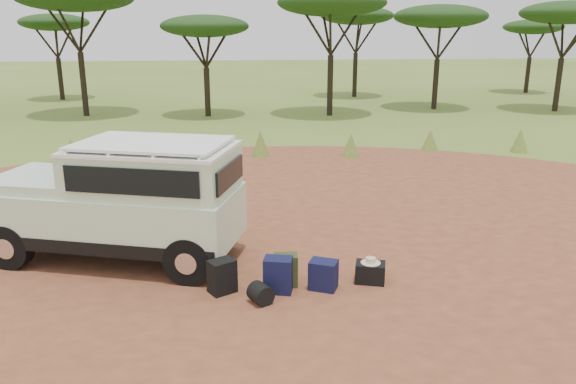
{
  "coord_description": "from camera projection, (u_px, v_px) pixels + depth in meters",
  "views": [
    {
      "loc": [
        -1.1,
        -9.68,
        4.12
      ],
      "look_at": [
        0.07,
        1.0,
        1.0
      ],
      "focal_mm": 35.0,
      "sensor_mm": 36.0,
      "label": 1
    }
  ],
  "objects": [
    {
      "name": "backpack_black",
      "position": [
        222.0,
        277.0,
        9.06
      ],
      "size": [
        0.51,
        0.47,
        0.56
      ],
      "primitive_type": "cube",
      "rotation": [
        0.0,
        0.0,
        0.52
      ],
      "color": "black",
      "rests_on": "ground"
    },
    {
      "name": "duffel_navy",
      "position": [
        323.0,
        275.0,
        9.19
      ],
      "size": [
        0.54,
        0.48,
        0.49
      ],
      "primitive_type": "cube",
      "rotation": [
        0.0,
        0.0,
        -0.43
      ],
      "color": "#13173D",
      "rests_on": "ground"
    },
    {
      "name": "acacia_treeline",
      "position": [
        261.0,
        14.0,
        28.13
      ],
      "size": [
        46.7,
        13.2,
        6.26
      ],
      "color": "black",
      "rests_on": "ground"
    },
    {
      "name": "walking_staff",
      "position": [
        119.0,
        221.0,
        10.38
      ],
      "size": [
        0.19,
        0.42,
        1.42
      ],
      "primitive_type": "cylinder",
      "rotation": [
        0.28,
        0.0,
        0.37
      ],
      "color": "brown",
      "rests_on": "ground"
    },
    {
      "name": "grass_fringe",
      "position": [
        264.0,
        145.0,
        18.68
      ],
      "size": [
        36.6,
        1.6,
        0.9
      ],
      "color": "#596C26",
      "rests_on": "ground"
    },
    {
      "name": "safari_vehicle",
      "position": [
        123.0,
        203.0,
        10.19
      ],
      "size": [
        4.91,
        3.09,
        2.25
      ],
      "rotation": [
        0.0,
        0.0,
        -0.3
      ],
      "color": "silver",
      "rests_on": "ground"
    },
    {
      "name": "safari_hat",
      "position": [
        371.0,
        261.0,
        9.4
      ],
      "size": [
        0.33,
        0.33,
        0.1
      ],
      "color": "beige",
      "rests_on": "hard_case"
    },
    {
      "name": "backpack_olive",
      "position": [
        286.0,
        270.0,
        9.31
      ],
      "size": [
        0.41,
        0.31,
        0.55
      ],
      "primitive_type": "cube",
      "rotation": [
        0.0,
        0.0,
        -0.07
      ],
      "color": "#33431F",
      "rests_on": "ground"
    },
    {
      "name": "dirt_clearing",
      "position": [
        290.0,
        258.0,
        10.5
      ],
      "size": [
        23.0,
        23.0,
        0.01
      ],
      "primitive_type": "cylinder",
      "color": "#965131",
      "rests_on": "ground"
    },
    {
      "name": "stuff_sack",
      "position": [
        261.0,
        294.0,
        8.73
      ],
      "size": [
        0.44,
        0.44,
        0.33
      ],
      "primitive_type": "cylinder",
      "rotation": [
        1.57,
        0.0,
        0.49
      ],
      "color": "black",
      "rests_on": "ground"
    },
    {
      "name": "backpack_navy",
      "position": [
        278.0,
        275.0,
        9.08
      ],
      "size": [
        0.51,
        0.42,
        0.59
      ],
      "primitive_type": "cube",
      "rotation": [
        0.0,
        0.0,
        -0.23
      ],
      "color": "#13173D",
      "rests_on": "ground"
    },
    {
      "name": "hard_case",
      "position": [
        370.0,
        273.0,
        9.46
      ],
      "size": [
        0.57,
        0.47,
        0.35
      ],
      "primitive_type": "cube",
      "rotation": [
        0.0,
        0.0,
        -0.29
      ],
      "color": "black",
      "rests_on": "ground"
    },
    {
      "name": "ground",
      "position": [
        290.0,
        258.0,
        10.51
      ],
      "size": [
        140.0,
        140.0,
        0.0
      ],
      "primitive_type": "plane",
      "color": "#596C26",
      "rests_on": "ground"
    }
  ]
}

